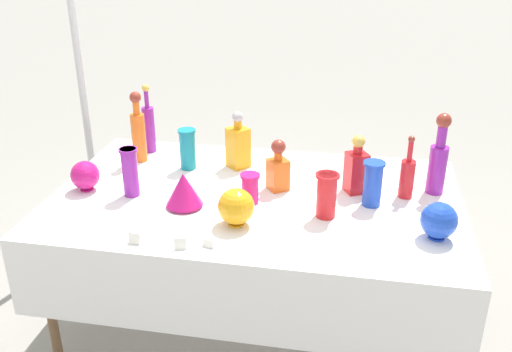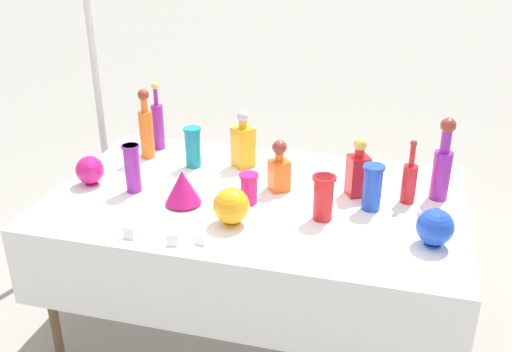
% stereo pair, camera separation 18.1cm
% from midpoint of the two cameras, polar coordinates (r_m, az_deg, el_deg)
% --- Properties ---
extents(ground_plane, '(40.00, 40.00, 0.00)m').
position_cam_midpoint_polar(ground_plane, '(3.12, -1.72, -14.56)').
color(ground_plane, gray).
extents(display_table, '(1.92, 1.18, 0.76)m').
position_cam_midpoint_polar(display_table, '(2.69, -2.10, -3.41)').
color(display_table, white).
rests_on(display_table, ground).
extents(tall_bottle_0, '(0.07, 0.07, 0.31)m').
position_cam_midpoint_polar(tall_bottle_0, '(2.71, 13.05, -0.04)').
color(tall_bottle_0, red).
rests_on(tall_bottle_0, display_table).
extents(tall_bottle_1, '(0.08, 0.08, 0.40)m').
position_cam_midpoint_polar(tall_bottle_1, '(2.77, 16.01, 1.57)').
color(tall_bottle_1, purple).
rests_on(tall_bottle_1, display_table).
extents(tall_bottle_2, '(0.07, 0.07, 0.39)m').
position_cam_midpoint_polar(tall_bottle_2, '(3.23, -12.27, 4.87)').
color(tall_bottle_2, purple).
rests_on(tall_bottle_2, display_table).
extents(tall_bottle_3, '(0.07, 0.07, 0.38)m').
position_cam_midpoint_polar(tall_bottle_3, '(3.11, -13.33, 4.33)').
color(tall_bottle_3, orange).
rests_on(tall_bottle_3, display_table).
extents(square_decanter_0, '(0.14, 0.14, 0.30)m').
position_cam_midpoint_polar(square_decanter_0, '(2.97, -3.56, 3.16)').
color(square_decanter_0, orange).
rests_on(square_decanter_0, display_table).
extents(square_decanter_1, '(0.12, 0.12, 0.29)m').
position_cam_midpoint_polar(square_decanter_1, '(2.71, 8.15, 0.77)').
color(square_decanter_1, red).
rests_on(square_decanter_1, display_table).
extents(square_decanter_2, '(0.12, 0.12, 0.25)m').
position_cam_midpoint_polar(square_decanter_2, '(2.71, 0.32, 0.80)').
color(square_decanter_2, orange).
rests_on(square_decanter_2, display_table).
extents(slender_vase_0, '(0.09, 0.09, 0.21)m').
position_cam_midpoint_polar(slender_vase_0, '(2.98, -8.60, 2.77)').
color(slender_vase_0, teal).
rests_on(slender_vase_0, display_table).
extents(slender_vase_1, '(0.10, 0.10, 0.20)m').
position_cam_midpoint_polar(slender_vase_1, '(2.48, 5.00, -1.83)').
color(slender_vase_1, red).
rests_on(slender_vase_1, display_table).
extents(slender_vase_2, '(0.10, 0.10, 0.21)m').
position_cam_midpoint_polar(slender_vase_2, '(2.60, 9.66, -0.70)').
color(slender_vase_2, blue).
rests_on(slender_vase_2, display_table).
extents(slender_vase_3, '(0.09, 0.09, 0.24)m').
position_cam_midpoint_polar(slender_vase_3, '(2.73, -14.35, 0.49)').
color(slender_vase_3, purple).
rests_on(slender_vase_3, display_table).
extents(slender_vase_4, '(0.09, 0.09, 0.14)m').
position_cam_midpoint_polar(slender_vase_4, '(2.60, -2.59, -1.18)').
color(slender_vase_4, '#C61972').
rests_on(slender_vase_4, display_table).
extents(fluted_vase_0, '(0.17, 0.17, 0.17)m').
position_cam_midpoint_polar(fluted_vase_0, '(2.59, -9.23, -1.36)').
color(fluted_vase_0, '#C61972').
rests_on(fluted_vase_0, display_table).
extents(round_bowl_0, '(0.15, 0.15, 0.16)m').
position_cam_midpoint_polar(round_bowl_0, '(2.40, 15.79, -4.33)').
color(round_bowl_0, blue).
rests_on(round_bowl_0, display_table).
extents(round_bowl_1, '(0.14, 0.14, 0.15)m').
position_cam_midpoint_polar(round_bowl_1, '(2.87, -18.46, 0.04)').
color(round_bowl_1, '#C61972').
rests_on(round_bowl_1, display_table).
extents(round_bowl_2, '(0.16, 0.16, 0.17)m').
position_cam_midpoint_polar(round_bowl_2, '(2.42, -4.14, -3.11)').
color(round_bowl_2, orange).
rests_on(round_bowl_2, display_table).
extents(price_tag_left, '(0.05, 0.03, 0.03)m').
position_cam_midpoint_polar(price_tag_left, '(2.30, -7.06, -6.76)').
color(price_tag_left, white).
rests_on(price_tag_left, display_table).
extents(price_tag_center, '(0.05, 0.02, 0.05)m').
position_cam_midpoint_polar(price_tag_center, '(2.38, -14.23, -6.12)').
color(price_tag_center, white).
rests_on(price_tag_center, display_table).
extents(price_tag_right, '(0.05, 0.03, 0.05)m').
position_cam_midpoint_polar(price_tag_right, '(2.30, -9.84, -6.76)').
color(price_tag_right, white).
rests_on(price_tag_right, display_table).
extents(cardboard_box_behind_left, '(0.49, 0.47, 0.44)m').
position_cam_midpoint_polar(cardboard_box_behind_left, '(4.03, 3.56, -1.72)').
color(cardboard_box_behind_left, tan).
rests_on(cardboard_box_behind_left, ground).
extents(canopy_pole, '(0.18, 0.18, 2.49)m').
position_cam_midpoint_polar(canopy_pole, '(3.63, -18.29, 7.65)').
color(canopy_pole, silver).
rests_on(canopy_pole, ground).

